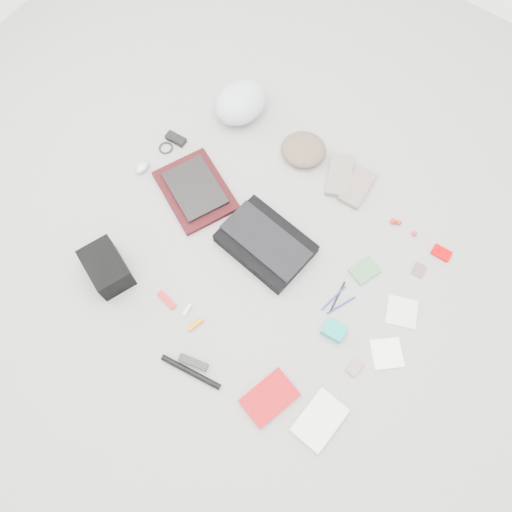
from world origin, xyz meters
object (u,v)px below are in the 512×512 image
Objects in this scene: laptop at (195,188)px; book_red at (269,398)px; messenger_bag at (266,244)px; camera_bag at (107,268)px; bike_helmet at (241,102)px; accordion_wallet at (334,330)px.

laptop reaches higher than book_red.
messenger_bag reaches higher than laptop.
laptop is 1.36× the size of book_red.
camera_bag reaches higher than book_red.
messenger_bag is 1.39× the size of bike_helmet.
bike_helmet is at bearing 141.01° from messenger_bag.
camera_bag is 1.02× the size of book_red.
messenger_bag is at bearing 19.77° from laptop.
messenger_bag is 0.71m from camera_bag.
book_red is (0.94, -1.08, -0.07)m from bike_helmet.
accordion_wallet is at bearing -27.42° from bike_helmet.
bike_helmet reaches higher than camera_bag.
camera_bag reaches higher than messenger_bag.
accordion_wallet is at bearing 12.54° from laptop.
messenger_bag is 1.81× the size of camera_bag.
accordion_wallet is (0.06, 0.39, 0.01)m from book_red.
bike_helmet is 1.32× the size of book_red.
camera_bag is 0.90m from book_red.
book_red is at bearing -47.35° from messenger_bag.
bike_helmet is at bearing 125.21° from laptop.
bike_helmet is (-0.54, 0.53, 0.05)m from messenger_bag.
bike_helmet reaches higher than laptop.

